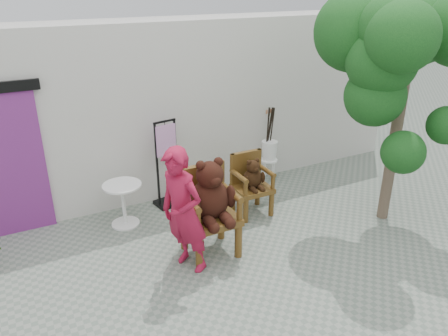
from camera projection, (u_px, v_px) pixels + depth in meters
name	position (u px, v px, depth m)	size (l,w,h in m)	color
ground_plane	(269.00, 268.00, 5.92)	(60.00, 60.00, 0.00)	gray
back_wall	(179.00, 106.00, 7.85)	(9.00, 1.00, 3.00)	beige
doorway	(1.00, 163.00, 6.29)	(1.40, 0.11, 2.33)	#742674
chair_big	(210.00, 200.00, 5.96)	(0.72, 0.76, 1.44)	#4A2F0F
chair_small	(251.00, 179.00, 7.11)	(0.58, 0.53, 1.02)	#4A2F0F
person	(184.00, 212.00, 5.52)	(0.65, 0.43, 1.79)	maroon
cafe_table	(123.00, 200.00, 6.80)	(0.60, 0.60, 0.70)	white
display_stand	(167.00, 173.00, 7.36)	(0.50, 0.42, 1.51)	black
stool_bucket	(269.00, 150.00, 8.20)	(0.32, 0.32, 1.45)	white
tree	(399.00, 48.00, 6.03)	(2.25, 1.98, 3.49)	#493A2C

